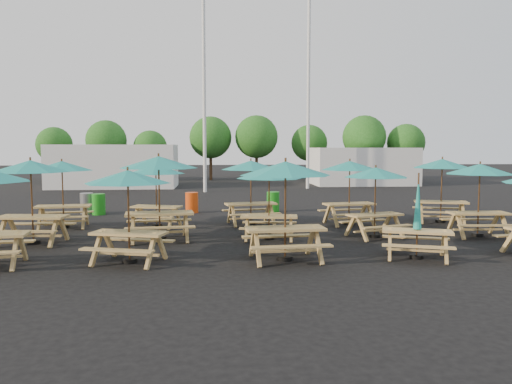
{
  "coord_description": "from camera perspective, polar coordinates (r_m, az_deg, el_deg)",
  "views": [
    {
      "loc": [
        -1.38,
        -15.46,
        2.63
      ],
      "look_at": [
        0.0,
        1.5,
        1.1
      ],
      "focal_mm": 35.0,
      "sensor_mm": 36.0,
      "label": 1
    }
  ],
  "objects": [
    {
      "name": "mast_1",
      "position": [
        32.19,
        6.01,
        11.11
      ],
      "size": [
        0.2,
        0.2,
        12.0
      ],
      "primitive_type": "cylinder",
      "color": "silver",
      "rests_on": "ground"
    },
    {
      "name": "picnic_unit_11",
      "position": [
        17.19,
        10.66,
        2.6
      ],
      "size": [
        2.3,
        2.3,
        2.19
      ],
      "rotation": [
        0.0,
        0.0,
        0.17
      ],
      "color": "tan",
      "rests_on": "ground"
    },
    {
      "name": "mast_0",
      "position": [
        29.66,
        -5.95,
        11.63
      ],
      "size": [
        0.2,
        0.2,
        12.0
      ],
      "primitive_type": "cylinder",
      "color": "silver",
      "rests_on": "ground"
    },
    {
      "name": "waste_bin_3",
      "position": [
        20.34,
        1.96,
        -1.14
      ],
      "size": [
        0.51,
        0.51,
        0.82
      ],
      "primitive_type": "cylinder",
      "color": "#1A8919",
      "rests_on": "ground"
    },
    {
      "name": "picnic_unit_4",
      "position": [
        14.22,
        -11.06,
        2.82
      ],
      "size": [
        2.43,
        2.43,
        2.4
      ],
      "rotation": [
        0.0,
        0.0,
        0.12
      ],
      "color": "tan",
      "rests_on": "ground"
    },
    {
      "name": "picnic_unit_3",
      "position": [
        11.57,
        -14.43,
        1.11
      ],
      "size": [
        2.4,
        2.4,
        2.14
      ],
      "rotation": [
        0.0,
        0.0,
        -0.28
      ],
      "color": "tan",
      "rests_on": "ground"
    },
    {
      "name": "waste_bin_0",
      "position": [
        20.91,
        -18.78,
        -1.24
      ],
      "size": [
        0.51,
        0.51,
        0.82
      ],
      "primitive_type": "cylinder",
      "color": "gray",
      "rests_on": "ground"
    },
    {
      "name": "picnic_unit_7",
      "position": [
        14.16,
        1.51,
        1.68
      ],
      "size": [
        2.1,
        2.1,
        2.05
      ],
      "rotation": [
        0.0,
        0.0,
        -0.14
      ],
      "color": "tan",
      "rests_on": "ground"
    },
    {
      "name": "tree_1",
      "position": [
        40.25,
        -16.74,
        5.66
      ],
      "size": [
        3.11,
        3.11,
        4.72
      ],
      "color": "#382314",
      "rests_on": "ground"
    },
    {
      "name": "picnic_unit_14",
      "position": [
        18.49,
        20.51,
        2.69
      ],
      "size": [
        2.54,
        2.54,
        2.25
      ],
      "rotation": [
        0.0,
        0.0,
        -0.29
      ],
      "color": "tan",
      "rests_on": "ground"
    },
    {
      "name": "waste_bin_2",
      "position": [
        20.24,
        -7.35,
        -1.21
      ],
      "size": [
        0.51,
        0.51,
        0.82
      ],
      "primitive_type": "cylinder",
      "color": "#E7450D",
      "rests_on": "ground"
    },
    {
      "name": "tree_6",
      "position": [
        40.09,
        12.26,
        6.15
      ],
      "size": [
        3.38,
        3.38,
        5.13
      ],
      "color": "#382314",
      "rests_on": "ground"
    },
    {
      "name": "tree_5",
      "position": [
        40.85,
        6.1,
        5.58
      ],
      "size": [
        2.94,
        2.94,
        4.45
      ],
      "color": "#382314",
      "rests_on": "ground"
    },
    {
      "name": "tree_3",
      "position": [
        40.19,
        -5.22,
        6.22
      ],
      "size": [
        3.36,
        3.36,
        5.09
      ],
      "color": "#382314",
      "rests_on": "ground"
    },
    {
      "name": "waste_bin_1",
      "position": [
        20.43,
        -17.54,
        -1.34
      ],
      "size": [
        0.51,
        0.51,
        0.82
      ],
      "primitive_type": "cylinder",
      "color": "#1A8919",
      "rests_on": "ground"
    },
    {
      "name": "picnic_unit_8",
      "position": [
        16.92,
        -0.59,
        2.68
      ],
      "size": [
        2.34,
        2.34,
        2.2
      ],
      "rotation": [
        0.0,
        0.0,
        0.19
      ],
      "color": "tan",
      "rests_on": "ground"
    },
    {
      "name": "picnic_unit_1",
      "position": [
        14.77,
        -24.36,
        2.22
      ],
      "size": [
        2.28,
        2.28,
        2.3
      ],
      "rotation": [
        0.0,
        0.0,
        -0.09
      ],
      "color": "tan",
      "rests_on": "ground"
    },
    {
      "name": "picnic_unit_2",
      "position": [
        17.38,
        -21.3,
        2.4
      ],
      "size": [
        2.21,
        2.21,
        2.2
      ],
      "rotation": [
        0.0,
        0.0,
        0.11
      ],
      "color": "tan",
      "rests_on": "ground"
    },
    {
      "name": "picnic_unit_6",
      "position": [
        11.47,
        3.39,
        2.06
      ],
      "size": [
        2.29,
        2.29,
        2.33
      ],
      "rotation": [
        0.0,
        0.0,
        0.09
      ],
      "color": "tan",
      "rests_on": "ground"
    },
    {
      "name": "tree_0",
      "position": [
        42.64,
        -22.06,
        5.03
      ],
      "size": [
        2.8,
        2.8,
        4.24
      ],
      "color": "#382314",
      "rests_on": "ground"
    },
    {
      "name": "picnic_unit_9",
      "position": [
        12.37,
        17.96,
        -3.45
      ],
      "size": [
        1.96,
        1.84,
        2.03
      ],
      "rotation": [
        0.0,
        0.0,
        -0.34
      ],
      "color": "tan",
      "rests_on": "ground"
    },
    {
      "name": "event_tent_1",
      "position": [
        36.02,
        12.11,
        2.9
      ],
      "size": [
        7.0,
        4.0,
        2.6
      ],
      "primitive_type": "cube",
      "color": "silver",
      "rests_on": "ground"
    },
    {
      "name": "picnic_unit_5",
      "position": [
        16.73,
        -11.37,
        2.17
      ],
      "size": [
        2.34,
        2.34,
        2.07
      ],
      "rotation": [
        0.0,
        0.0,
        -0.29
      ],
      "color": "tan",
      "rests_on": "ground"
    },
    {
      "name": "event_tent_0",
      "position": [
        34.13,
        -15.86,
        2.87
      ],
      "size": [
        8.0,
        4.0,
        2.8
      ],
      "primitive_type": "cube",
      "color": "silver",
      "rests_on": "ground"
    },
    {
      "name": "tree_4",
      "position": [
        39.87,
        0.06,
        6.32
      ],
      "size": [
        3.41,
        3.41,
        5.17
      ],
      "color": "#382314",
      "rests_on": "ground"
    },
    {
      "name": "tree_2",
      "position": [
        39.44,
        -12.0,
        5.01
      ],
      "size": [
        2.59,
        2.59,
        3.93
      ],
      "color": "#382314",
      "rests_on": "ground"
    },
    {
      "name": "ground",
      "position": [
        15.75,
        0.44,
        -4.48
      ],
      "size": [
        120.0,
        120.0,
        0.0
      ],
      "primitive_type": "plane",
      "color": "black",
      "rests_on": "ground"
    },
    {
      "name": "tree_7",
      "position": [
        41.22,
        16.77,
        5.42
      ],
      "size": [
        2.95,
        2.95,
        4.48
      ],
      "color": "#382314",
      "rests_on": "ground"
    },
    {
      "name": "picnic_unit_13",
      "position": [
        15.99,
        24.21,
        1.98
      ],
      "size": [
        2.05,
        2.05,
        2.17
      ],
      "rotation": [
        0.0,
        0.0,
        -0.04
      ],
      "color": "tan",
      "rests_on": "ground"
    },
    {
      "name": "picnic_unit_10",
      "position": [
        14.86,
        13.51,
        1.76
      ],
      "size": [
        2.35,
        2.35,
        2.07
      ],
      "rotation": [
        0.0,
        0.0,
        0.3
      ],
      "color": "tan",
      "rests_on": "ground"
    }
  ]
}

